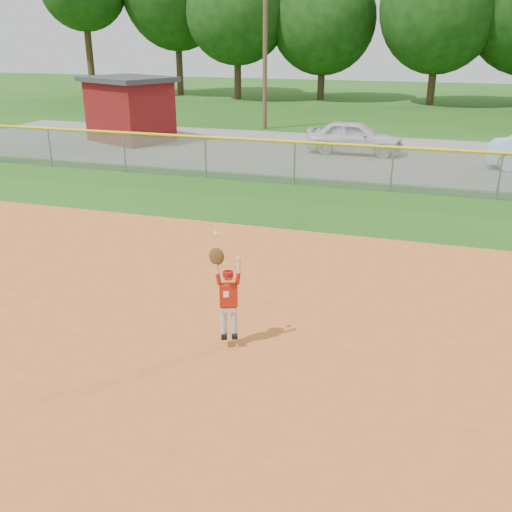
{
  "coord_description": "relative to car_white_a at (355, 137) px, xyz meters",
  "views": [
    {
      "loc": [
        1.28,
        -9.17,
        4.94
      ],
      "look_at": [
        -1.68,
        0.24,
        1.1
      ],
      "focal_mm": 40.0,
      "sensor_mm": 36.0,
      "label": 1
    }
  ],
  "objects": [
    {
      "name": "utility_shed",
      "position": [
        -10.95,
        -0.1,
        0.83
      ],
      "size": [
        5.05,
        4.59,
        3.08
      ],
      "color": "#5C0D0D",
      "rests_on": "ground"
    },
    {
      "name": "power_lines",
      "position": [
        3.14,
        5.81,
        3.93
      ],
      "size": [
        19.4,
        0.24,
        9.0
      ],
      "color": "#4C3823",
      "rests_on": "ground"
    },
    {
      "name": "parking_strip",
      "position": [
        2.14,
        -0.19,
        -0.73
      ],
      "size": [
        44.0,
        10.0,
        0.03
      ],
      "primitive_type": "cube",
      "color": "slate",
      "rests_on": "ground"
    },
    {
      "name": "ballplayer",
      "position": [
        0.44,
        -17.46,
        0.25
      ],
      "size": [
        0.52,
        0.3,
        1.87
      ],
      "color": "silver",
      "rests_on": "ground"
    },
    {
      "name": "clay_infield",
      "position": [
        2.14,
        -19.19,
        -0.72
      ],
      "size": [
        24.0,
        16.0,
        0.04
      ],
      "primitive_type": "cube",
      "color": "#C35D23",
      "rests_on": "ground"
    },
    {
      "name": "car_white_a",
      "position": [
        0.0,
        0.0,
        0.0
      ],
      "size": [
        4.21,
        1.75,
        1.43
      ],
      "primitive_type": "imported",
      "rotation": [
        0.0,
        0.0,
        1.56
      ],
      "color": "silver",
      "rests_on": "parking_strip"
    },
    {
      "name": "outfield_fence",
      "position": [
        2.14,
        -6.19,
        0.14
      ],
      "size": [
        40.06,
        0.1,
        1.55
      ],
      "color": "gray",
      "rests_on": "ground"
    },
    {
      "name": "ground",
      "position": [
        2.14,
        -16.19,
        -0.74
      ],
      "size": [
        120.0,
        120.0,
        0.0
      ],
      "primitive_type": "plane",
      "color": "#205012",
      "rests_on": "ground"
    }
  ]
}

